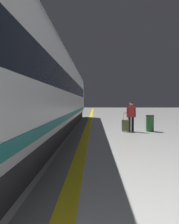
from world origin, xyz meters
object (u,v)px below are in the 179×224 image
at_px(high_speed_train, 24,79).
at_px(suitcase_near, 126,125).
at_px(waste_bin, 150,123).
at_px(passenger_near, 131,114).

relative_size(high_speed_train, suitcase_near, 30.33).
xyz_separation_m(suitcase_near, waste_bin, (1.38, 0.21, 0.10)).
bearing_deg(waste_bin, passenger_near, -175.15).
xyz_separation_m(high_speed_train, waste_bin, (5.74, 3.97, -2.05)).
relative_size(passenger_near, waste_bin, 1.83).
height_order(passenger_near, waste_bin, passenger_near).
distance_m(passenger_near, suitcase_near, 0.69).
relative_size(high_speed_train, passenger_near, 19.20).
distance_m(high_speed_train, suitcase_near, 6.14).
xyz_separation_m(passenger_near, suitcase_near, (-0.32, -0.12, -0.60)).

